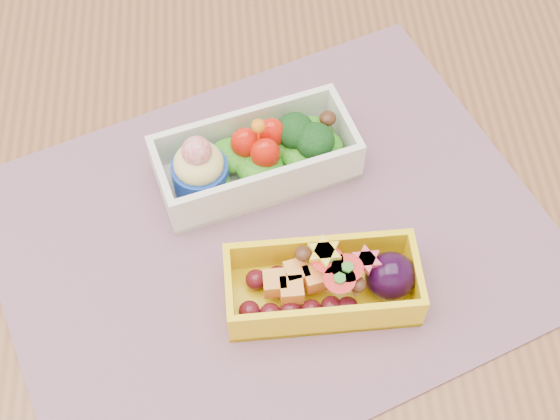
{
  "coord_description": "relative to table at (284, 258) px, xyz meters",
  "views": [
    {
      "loc": [
        -0.03,
        -0.39,
        1.37
      ],
      "look_at": [
        -0.01,
        -0.03,
        0.79
      ],
      "focal_mm": 49.02,
      "sensor_mm": 36.0,
      "label": 1
    }
  ],
  "objects": [
    {
      "name": "bento_white",
      "position": [
        -0.03,
        0.04,
        0.13
      ],
      "size": [
        0.21,
        0.13,
        0.08
      ],
      "rotation": [
        0.0,
        0.0,
        0.28
      ],
      "color": "white",
      "rests_on": "placemat"
    },
    {
      "name": "bento_yellow",
      "position": [
        0.03,
        -0.1,
        0.13
      ],
      "size": [
        0.17,
        0.08,
        0.06
      ],
      "rotation": [
        0.0,
        0.0,
        0.02
      ],
      "color": "yellow",
      "rests_on": "placemat"
    },
    {
      "name": "placemat",
      "position": [
        -0.01,
        -0.03,
        0.1
      ],
      "size": [
        0.6,
        0.53,
        0.0
      ],
      "primitive_type": "cube",
      "rotation": [
        0.0,
        0.0,
        0.37
      ],
      "color": "gray",
      "rests_on": "table"
    },
    {
      "name": "table",
      "position": [
        0.0,
        0.0,
        0.0
      ],
      "size": [
        1.2,
        0.8,
        0.75
      ],
      "color": "brown",
      "rests_on": "ground"
    }
  ]
}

